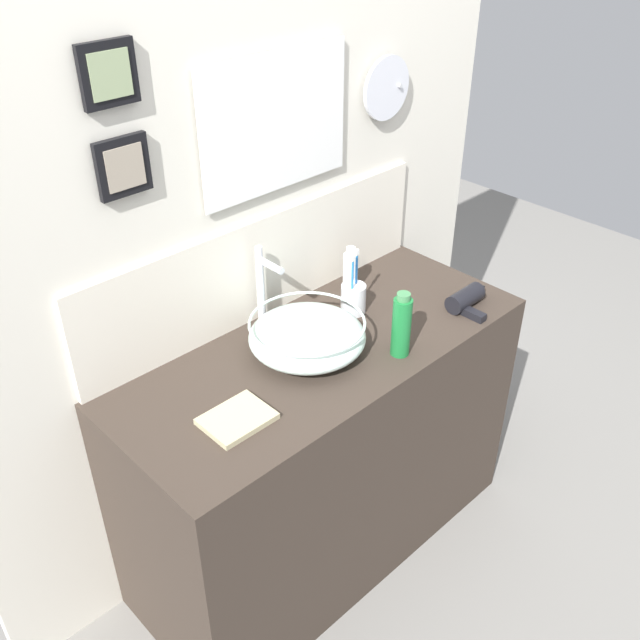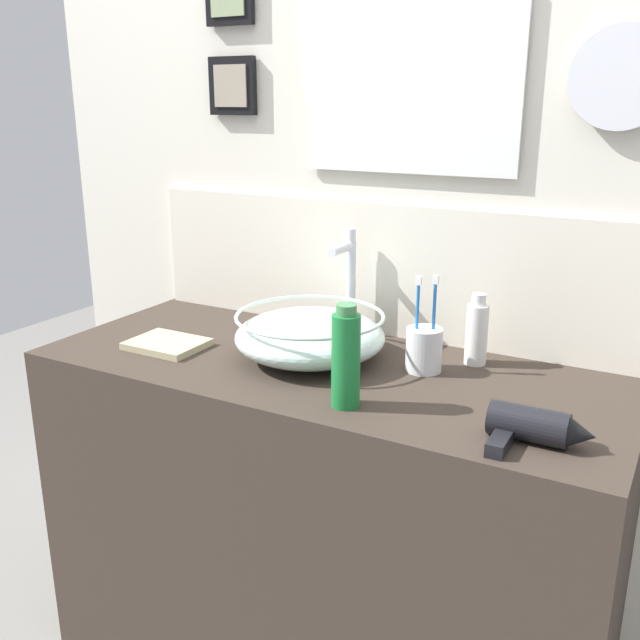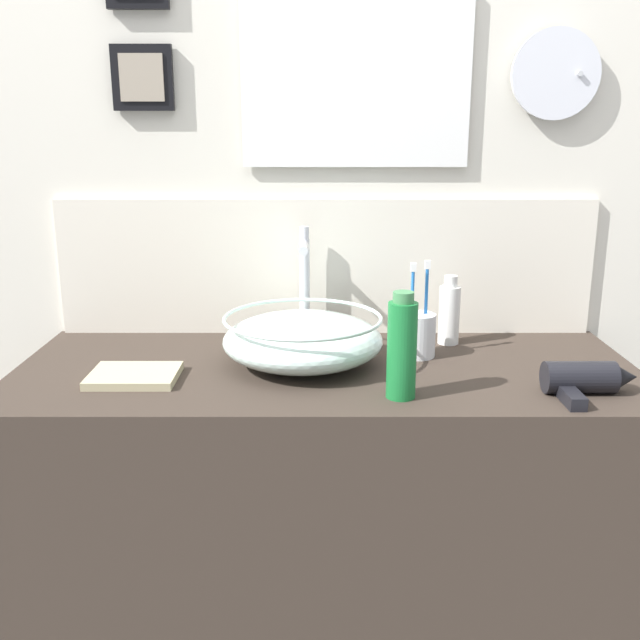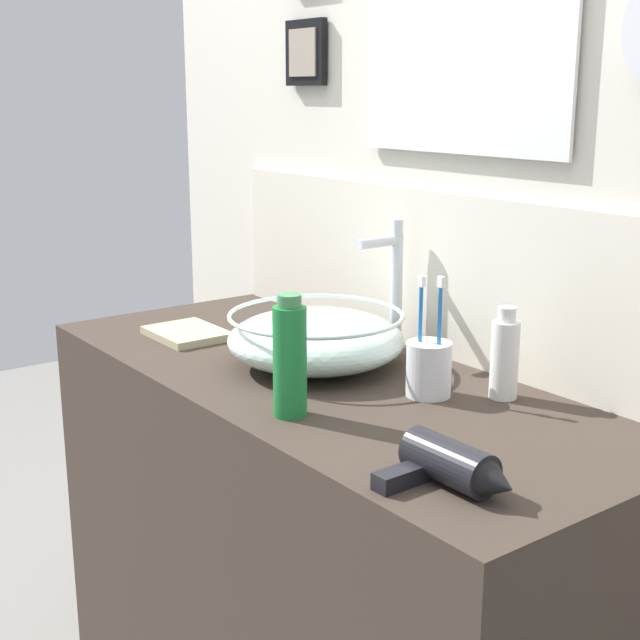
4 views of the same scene
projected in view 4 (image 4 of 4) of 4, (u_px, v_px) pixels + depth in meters
name	position (u px, v px, depth m)	size (l,w,h in m)	color
vanity_counter	(325.00, 576.00, 1.73)	(1.28, 0.53, 0.82)	#382D26
back_panel	(447.00, 165.00, 1.70)	(1.95, 0.10, 2.37)	silver
glass_bowl_sink	(316.00, 338.00, 1.66)	(0.33, 0.33, 0.10)	silver
faucet	(393.00, 277.00, 1.74)	(0.02, 0.11, 0.26)	silver
hair_drier	(453.00, 467.00, 1.16)	(0.17, 0.13, 0.06)	black
toothbrush_cup	(429.00, 368.00, 1.50)	(0.08, 0.08, 0.21)	silver
shampoo_bottle	(290.00, 359.00, 1.40)	(0.05, 0.05, 0.20)	#197233
soap_dispenser	(505.00, 357.00, 1.49)	(0.05, 0.05, 0.16)	white
hand_towel	(187.00, 333.00, 1.87)	(0.17, 0.13, 0.02)	tan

